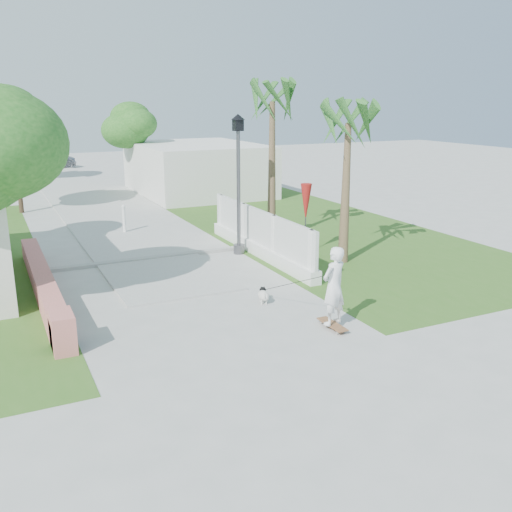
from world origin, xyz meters
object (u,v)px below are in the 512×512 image
dog (263,295)px  parked_car (45,159)px  patio_umbrella (306,203)px  bollard (124,218)px  street_lamp (238,179)px  skateboarder (304,285)px

dog → parked_car: 31.76m
patio_umbrella → parked_car: size_ratio=0.54×
patio_umbrella → parked_car: 28.64m
bollard → patio_umbrella: 7.25m
street_lamp → dog: 5.22m
skateboarder → parked_car: size_ratio=0.65×
parked_car → dog: bearing=165.3°
bollard → dog: bollard is taller
patio_umbrella → skateboarder: 5.77m
dog → street_lamp: bearing=93.4°
patio_umbrella → skateboarder: (-2.90, -4.91, -0.86)m
dog → parked_car: size_ratio=0.12×
street_lamp → dog: size_ratio=8.44×
dog → parked_car: bearing=113.2°
dog → bollard: bearing=118.5°
bollard → skateboarder: 10.55m
street_lamp → bollard: size_ratio=4.07×
bollard → dog: (1.35, -9.03, -0.38)m
bollard → parked_car: size_ratio=0.25×
skateboarder → dog: 1.56m
street_lamp → parked_car: size_ratio=1.04×
bollard → patio_umbrella: bearing=-50.1°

